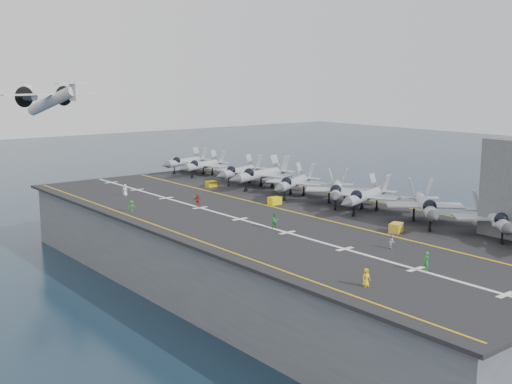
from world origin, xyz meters
TOP-DOWN VIEW (x-y plane):
  - ground at (0.00, 0.00)m, footprint 500.00×500.00m
  - hull at (0.00, 0.00)m, footprint 36.00×90.00m
  - flight_deck at (0.00, 0.00)m, footprint 38.00×92.00m
  - foul_line at (3.00, 0.00)m, footprint 0.35×90.00m
  - landing_centerline at (-6.00, 0.00)m, footprint 0.50×90.00m
  - deck_edge_port at (-17.00, 0.00)m, footprint 0.25×90.00m
  - deck_edge_stbd at (18.50, 0.00)m, footprint 0.25×90.00m
  - fighter_jet_1 at (12.87, -27.04)m, footprint 16.29×16.49m
  - fighter_jet_2 at (11.80, -17.62)m, footprint 17.94×18.00m
  - fighter_jet_3 at (11.50, -7.22)m, footprint 16.31×13.29m
  - fighter_jet_4 at (11.73, -1.08)m, footprint 16.91×16.63m
  - fighter_jet_5 at (11.25, 8.21)m, footprint 17.05×14.93m
  - fighter_jet_6 at (12.04, 17.78)m, footprint 17.24×13.44m
  - fighter_jet_7 at (12.39, 24.43)m, footprint 16.37×13.74m
  - fighter_jet_8 at (12.25, 36.35)m, footprint 15.42×12.66m
  - tow_cart_a at (4.95, -18.36)m, footprint 2.33×1.93m
  - tow_cart_b at (4.45, 5.00)m, footprint 1.96×1.30m
  - tow_cart_c at (5.85, 24.38)m, footprint 1.84×1.22m
  - crew_0 at (-14.12, -30.55)m, footprint 1.17×0.88m
  - crew_2 at (-5.66, -7.18)m, footprint 1.23×0.82m
  - crew_3 at (-15.39, 13.85)m, footprint 1.17×1.06m
  - crew_4 at (-6.09, 10.50)m, footprint 1.35×1.47m
  - crew_5 at (-10.24, 26.09)m, footprint 1.17×1.36m
  - crew_6 at (-5.74, -31.04)m, footprint 1.25×1.45m
  - crew_7 at (-1.56, -23.13)m, footprint 1.16×1.11m
  - transport_plane at (-8.21, 61.69)m, footprint 26.65×21.30m
  - fighter_jet_9 at (12.25, 43.00)m, footprint 15.42×12.66m

SIDE VIEW (x-z plane):
  - ground at x=0.00m, z-range 0.00..0.00m
  - hull at x=0.00m, z-range 0.00..10.00m
  - flight_deck at x=0.00m, z-range 10.00..10.40m
  - foul_line at x=3.00m, z-range 10.41..10.43m
  - landing_centerline at x=-6.00m, z-range 10.41..10.43m
  - deck_edge_port at x=-17.00m, z-range 10.41..10.43m
  - deck_edge_stbd at x=18.50m, z-range 10.41..10.43m
  - tow_cart_c at x=5.85m, z-range 10.40..11.48m
  - tow_cart_b at x=4.45m, z-range 10.40..11.57m
  - tow_cart_a at x=4.95m, z-range 10.40..11.60m
  - crew_7 at x=-1.56m, z-range 10.40..12.01m
  - crew_3 at x=-15.39m, z-range 10.40..12.02m
  - crew_0 at x=-14.12m, z-range 10.40..12.17m
  - crew_5 at x=-10.24m, z-range 10.40..12.30m
  - crew_6 at x=-5.74m, z-range 10.40..12.44m
  - crew_4 at x=-6.09m, z-range 10.40..12.44m
  - crew_2 at x=-5.66m, z-range 10.40..12.45m
  - fighter_jet_8 at x=12.25m, z-range 10.40..15.01m
  - fighter_jet_9 at x=12.25m, z-range 10.40..15.01m
  - fighter_jet_1 at x=12.87m, z-range 10.40..15.23m
  - fighter_jet_7 at x=12.39m, z-range 10.40..15.24m
  - fighter_jet_3 at x=11.50m, z-range 10.40..15.30m
  - fighter_jet_4 at x=11.73m, z-range 10.40..15.34m
  - fighter_jet_5 at x=11.25m, z-range 10.40..15.36m
  - fighter_jet_2 at x=11.80m, z-range 10.40..15.70m
  - fighter_jet_6 at x=12.04m, z-range 10.40..15.72m
  - transport_plane at x=-8.21m, z-range 22.21..27.75m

